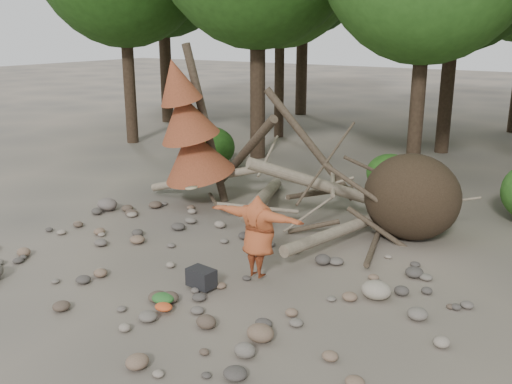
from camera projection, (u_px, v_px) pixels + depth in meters
The scene contains 12 objects.
ground at pixel (205, 277), 11.14m from camera, with size 120.00×120.00×0.00m, color #514C44.
deadfall_pile at pixel (386, 195), 13.20m from camera, with size 8.55×5.24×3.30m.
dead_conifer at pixel (190, 130), 14.90m from camera, with size 2.06×2.16×4.35m.
bush_left at pixel (209, 147), 19.62m from camera, with size 1.80×1.80×1.44m, color #214D14.
bush_mid at pixel (390, 173), 16.81m from camera, with size 1.40×1.40×1.12m, color #2C621C.
frisbee_thrower at pixel (258, 236), 10.78m from camera, with size 2.53×0.66×1.64m.
backpack at pixel (201, 281), 10.58m from camera, with size 0.51×0.34×0.34m, color black.
cloth_green at pixel (163, 301), 9.99m from camera, with size 0.42×0.35×0.16m, color #296227.
cloth_orange at pixel (164, 310), 9.72m from camera, with size 0.32×0.26×0.12m, color #C64C22.
boulder_front_right at pixel (260, 333), 8.84m from camera, with size 0.44×0.40×0.27m, color brown.
boulder_mid_right at pixel (376, 290), 10.21m from camera, with size 0.55×0.49×0.33m, color gray.
boulder_mid_left at pixel (107, 204), 15.14m from camera, with size 0.55×0.49×0.33m, color #675D57.
Camera 1 is at (6.47, -7.99, 4.70)m, focal length 40.00 mm.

